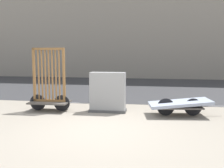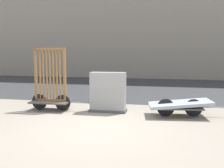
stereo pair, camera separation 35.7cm
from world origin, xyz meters
name	(u,v)px [view 2 (the right image)]	position (x,y,z in m)	size (l,w,h in m)	color
ground_plane	(96,130)	(0.00, 0.00, 0.00)	(60.00, 60.00, 0.00)	gray
road_strip	(135,87)	(0.00, 7.63, 0.00)	(56.00, 8.86, 0.01)	#38383A
bike_cart_with_bedframe	(51,89)	(-1.98, 1.79, 0.66)	(1.96, 0.75, 1.97)	#4C4742
bike_cart_with_mattress	(180,105)	(1.98, 1.79, 0.34)	(2.21, 1.08, 0.50)	#4C4742
utility_cabinet	(108,94)	(-0.16, 1.94, 0.57)	(1.13, 0.43, 1.22)	#4C4C4C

